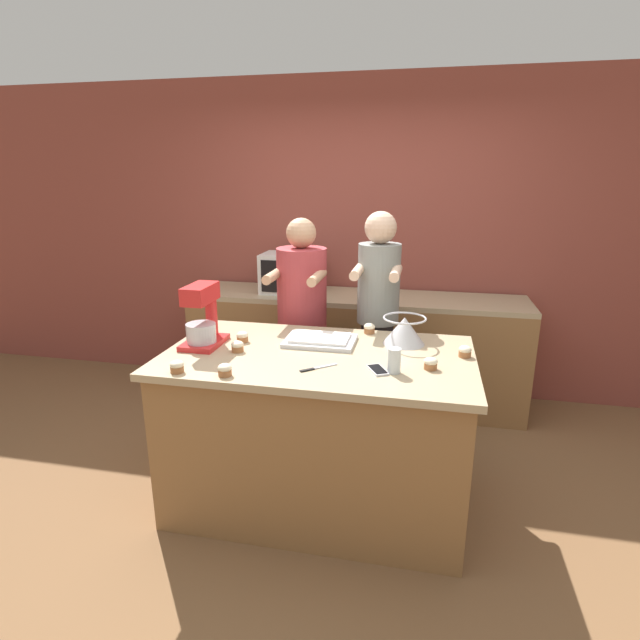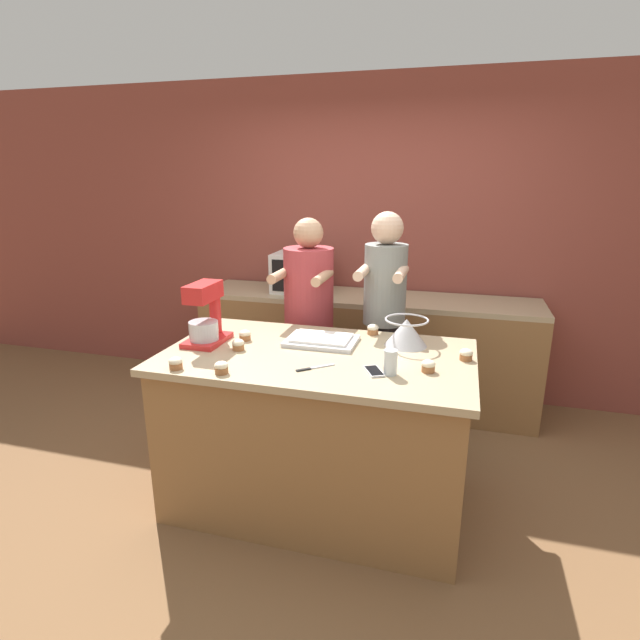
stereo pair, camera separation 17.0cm
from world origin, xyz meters
The scene contains 20 objects.
ground_plane centered at (0.00, 0.00, 0.00)m, with size 16.00×16.00×0.00m, color brown.
back_wall centered at (0.00, 1.80, 1.35)m, with size 10.00×0.06×2.70m.
island_counter centered at (0.00, 0.00, 0.48)m, with size 1.72×0.99×0.95m.
back_counter centered at (0.00, 1.45, 0.47)m, with size 2.80×0.60×0.94m.
person_left centered at (-0.29, 0.77, 0.85)m, with size 0.36×0.52×1.62m.
person_right centered at (0.25, 0.76, 0.90)m, with size 0.31×0.48×1.68m.
stand_mixer centered at (-0.68, 0.00, 1.11)m, with size 0.20×0.30×0.36m.
mixing_bowl centered at (0.46, 0.27, 1.03)m, with size 0.25×0.25×0.16m.
baking_tray centered at (-0.03, 0.18, 0.96)m, with size 0.41×0.29×0.04m.
microwave_oven centered at (-0.56, 1.45, 1.10)m, with size 0.47×0.34×0.33m.
cell_phone centered at (0.35, -0.19, 0.95)m, with size 0.13×0.16×0.01m.
drinking_glass centered at (0.43, -0.19, 1.01)m, with size 0.07×0.07×0.13m.
knife centered at (0.04, -0.23, 0.95)m, with size 0.18×0.16×0.01m.
cupcake_0 centered at (-0.45, -0.07, 0.98)m, with size 0.07×0.07×0.06m.
cupcake_1 centered at (-0.64, -0.42, 0.98)m, with size 0.07×0.07×0.06m.
cupcake_2 centered at (-0.38, -0.41, 0.98)m, with size 0.07×0.07×0.06m.
cupcake_3 centered at (0.24, 0.43, 0.98)m, with size 0.07×0.07×0.06m.
cupcake_4 centered at (0.61, -0.11, 0.98)m, with size 0.07×0.07×0.06m.
cupcake_5 centered at (-0.48, 0.10, 0.98)m, with size 0.07×0.07×0.06m.
cupcake_6 centered at (0.80, 0.11, 0.98)m, with size 0.07×0.07×0.06m.
Camera 1 is at (0.56, -2.56, 1.91)m, focal length 28.00 mm.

